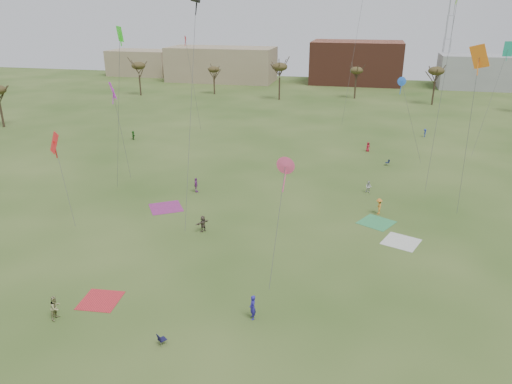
% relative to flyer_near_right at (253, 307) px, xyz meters
% --- Properties ---
extents(ground, '(260.00, 260.00, 0.00)m').
position_rel_flyer_near_right_xyz_m(ground, '(-2.46, -0.46, -0.96)').
color(ground, '#2A4A17').
rests_on(ground, ground).
extents(flyer_near_right, '(0.74, 0.84, 1.93)m').
position_rel_flyer_near_right_xyz_m(flyer_near_right, '(0.00, 0.00, 0.00)').
color(flyer_near_right, '#292094').
rests_on(flyer_near_right, ground).
extents(spectator_fore_b, '(0.76, 0.95, 1.89)m').
position_rel_flyer_near_right_xyz_m(spectator_fore_b, '(-14.16, -3.33, -0.02)').
color(spectator_fore_b, '#979360').
rests_on(spectator_fore_b, ground).
extents(spectator_fore_c, '(1.29, 1.62, 1.72)m').
position_rel_flyer_near_right_xyz_m(spectator_fore_c, '(-8.43, 13.17, -0.10)').
color(spectator_fore_c, brown).
rests_on(spectator_fore_c, ground).
extents(flyer_mid_b, '(0.74, 1.21, 1.82)m').
position_rel_flyer_near_right_xyz_m(flyer_mid_b, '(9.14, 21.84, -0.05)').
color(flyer_mid_b, orange).
rests_on(flyer_mid_b, ground).
extents(spectator_mid_d, '(0.82, 1.17, 1.85)m').
position_rel_flyer_near_right_xyz_m(spectator_mid_d, '(-12.93, 23.55, -0.04)').
color(spectator_mid_d, '#88398B').
rests_on(spectator_mid_d, ground).
extents(spectator_mid_e, '(0.82, 0.69, 1.51)m').
position_rel_flyer_near_right_xyz_m(spectator_mid_e, '(7.94, 28.23, -0.21)').
color(spectator_mid_e, '#BABABA').
rests_on(spectator_mid_e, ground).
extents(flyer_far_a, '(1.15, 1.41, 1.51)m').
position_rel_flyer_near_right_xyz_m(flyer_far_a, '(-32.14, 44.89, -0.21)').
color(flyer_far_a, '#286421').
rests_on(flyer_far_a, ground).
extents(flyer_far_b, '(0.88, 0.83, 1.51)m').
position_rel_flyer_near_right_xyz_m(flyer_far_b, '(7.57, 46.71, -0.21)').
color(flyer_far_b, '#A51C2C').
rests_on(flyer_far_b, ground).
extents(flyer_far_c, '(0.57, 0.95, 1.43)m').
position_rel_flyer_near_right_xyz_m(flyer_far_c, '(17.17, 58.24, -0.25)').
color(flyer_far_c, '#203496').
rests_on(flyer_far_c, ground).
extents(blanket_red, '(3.19, 3.19, 0.03)m').
position_rel_flyer_near_right_xyz_m(blanket_red, '(-12.24, -0.51, -0.96)').
color(blanket_red, red).
rests_on(blanket_red, ground).
extents(blanket_cream, '(4.15, 4.15, 0.03)m').
position_rel_flyer_near_right_xyz_m(blanket_cream, '(11.33, 15.37, -0.96)').
color(blanket_cream, silver).
rests_on(blanket_cream, ground).
extents(blanket_plum, '(4.87, 4.87, 0.03)m').
position_rel_flyer_near_right_xyz_m(blanket_plum, '(-14.65, 18.05, -0.96)').
color(blanket_plum, '#932D76').
rests_on(blanket_plum, ground).
extents(blanket_olive, '(4.40, 4.40, 0.03)m').
position_rel_flyer_near_right_xyz_m(blanket_olive, '(8.95, 19.44, -0.96)').
color(blanket_olive, '#389B59').
rests_on(blanket_olive, ground).
extents(camp_chair_center, '(0.72, 0.73, 0.87)m').
position_rel_flyer_near_right_xyz_m(camp_chair_center, '(-5.34, -4.28, -0.71)').
color(camp_chair_center, '#141335').
rests_on(camp_chair_center, ground).
extents(camp_chair_right, '(0.67, 0.64, 0.87)m').
position_rel_flyer_near_right_xyz_m(camp_chair_right, '(10.45, 40.01, -0.71)').
color(camp_chair_right, '#151D3A').
rests_on(camp_chair_right, ground).
extents(kites_aloft, '(58.62, 67.10, 27.76)m').
position_rel_flyer_near_right_xyz_m(kites_aloft, '(-0.44, 30.61, 18.89)').
color(kites_aloft, red).
rests_on(kites_aloft, ground).
extents(tree_line, '(117.44, 49.32, 8.91)m').
position_rel_flyer_near_right_xyz_m(tree_line, '(-5.30, 78.66, 6.12)').
color(tree_line, '#3A2B1E').
rests_on(tree_line, ground).
extents(building_tan, '(32.00, 14.00, 10.00)m').
position_rel_flyer_near_right_xyz_m(building_tan, '(-37.46, 114.54, 4.04)').
color(building_tan, '#937F60').
rests_on(building_tan, ground).
extents(building_brick, '(26.00, 16.00, 12.00)m').
position_rel_flyer_near_right_xyz_m(building_brick, '(2.54, 119.54, 5.04)').
color(building_brick, brown).
rests_on(building_brick, ground).
extents(building_grey, '(24.00, 12.00, 9.00)m').
position_rel_flyer_near_right_xyz_m(building_grey, '(37.54, 117.54, 3.54)').
color(building_grey, gray).
rests_on(building_grey, ground).
extents(building_tan_west, '(20.00, 12.00, 8.00)m').
position_rel_flyer_near_right_xyz_m(building_tan_west, '(-67.46, 121.54, 3.04)').
color(building_tan_west, '#937F60').
rests_on(building_tan_west, ground).
extents(radio_tower, '(1.51, 1.72, 41.00)m').
position_rel_flyer_near_right_xyz_m(radio_tower, '(27.54, 124.54, 18.24)').
color(radio_tower, '#9EA3A8').
rests_on(radio_tower, ground).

